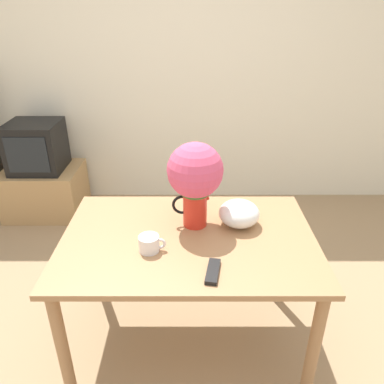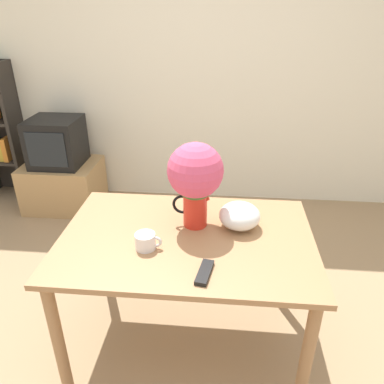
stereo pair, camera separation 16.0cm
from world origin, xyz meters
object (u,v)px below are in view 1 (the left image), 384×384
at_px(flower_vase, 195,176).
at_px(white_bowl, 239,213).
at_px(coffee_mug, 150,244).
at_px(tv_set, 37,146).

relative_size(flower_vase, white_bowl, 2.12).
bearing_deg(white_bowl, coffee_mug, -152.45).
relative_size(white_bowl, tv_set, 0.48).
distance_m(coffee_mug, tv_set, 2.10).
bearing_deg(coffee_mug, flower_vase, 47.57).
bearing_deg(white_bowl, tv_set, 138.57).
xyz_separation_m(white_bowl, tv_set, (-1.67, 1.48, -0.16)).
xyz_separation_m(coffee_mug, tv_set, (-1.21, 1.72, -0.13)).
height_order(white_bowl, tv_set, white_bowl).
distance_m(coffee_mug, white_bowl, 0.52).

